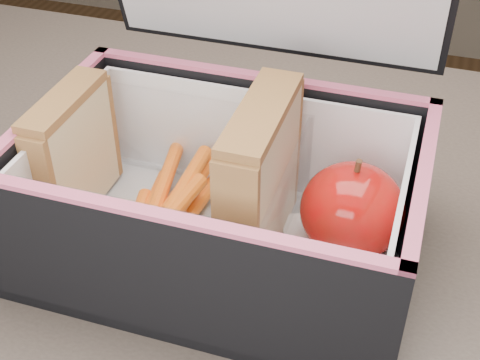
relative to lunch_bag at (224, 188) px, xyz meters
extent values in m
cube|color=brown|center=(0.04, -0.05, -0.07)|extent=(1.20, 0.80, 0.03)
cube|color=beige|center=(-0.13, 0.00, 0.00)|extent=(0.01, 0.09, 0.09)
cube|color=#D97382|center=(-0.12, 0.00, 0.00)|extent=(0.01, 0.08, 0.09)
cube|color=beige|center=(-0.11, 0.00, 0.00)|extent=(0.01, 0.09, 0.09)
cube|color=brown|center=(-0.12, 0.00, 0.05)|extent=(0.02, 0.09, 0.01)
cube|color=beige|center=(0.02, 0.00, 0.01)|extent=(0.01, 0.10, 0.11)
cube|color=#D97382|center=(0.03, 0.00, 0.01)|extent=(0.01, 0.10, 0.10)
cube|color=beige|center=(0.04, 0.00, 0.01)|extent=(0.01, 0.10, 0.11)
cube|color=brown|center=(0.03, 0.00, 0.07)|extent=(0.03, 0.11, 0.01)
cylinder|color=#FA4A10|center=(-0.03, 0.02, -0.04)|extent=(0.02, 0.09, 0.01)
cylinder|color=#FA4A10|center=(-0.06, 0.03, -0.03)|extent=(0.03, 0.09, 0.01)
cylinder|color=#FA4A10|center=(-0.03, -0.02, -0.02)|extent=(0.02, 0.09, 0.01)
cylinder|color=#FA4A10|center=(-0.06, -0.03, -0.04)|extent=(0.03, 0.09, 0.01)
cylinder|color=#FA4A10|center=(-0.03, 0.02, -0.03)|extent=(0.01, 0.09, 0.01)
cylinder|color=#FA4A10|center=(-0.04, 0.01, -0.02)|extent=(0.01, 0.09, 0.01)
cylinder|color=#FA4A10|center=(-0.06, 0.00, -0.04)|extent=(0.02, 0.09, 0.01)
cylinder|color=#FA4A10|center=(-0.04, -0.01, -0.03)|extent=(0.02, 0.09, 0.01)
cube|color=white|center=(0.09, 0.01, -0.04)|extent=(0.10, 0.10, 0.01)
ellipsoid|color=maroon|center=(0.09, 0.01, -0.01)|extent=(0.09, 0.09, 0.07)
cylinder|color=#4A2F1A|center=(0.09, 0.01, 0.03)|extent=(0.01, 0.01, 0.01)
camera|label=1|loc=(0.12, -0.35, 0.29)|focal=50.00mm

